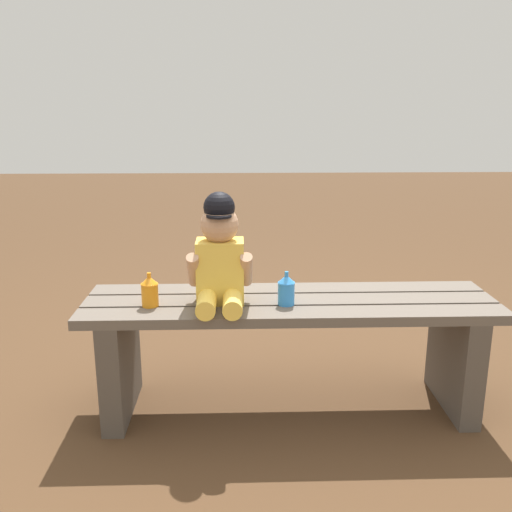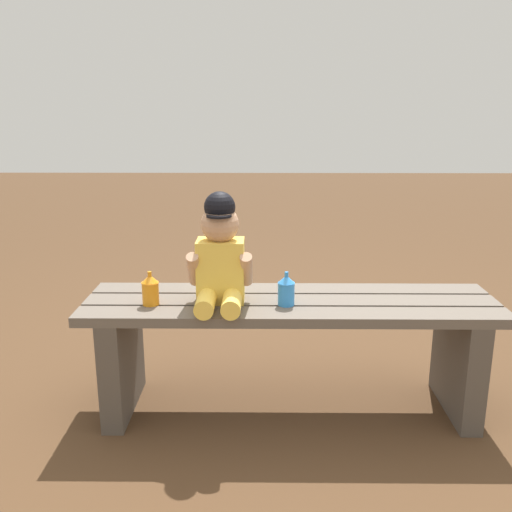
% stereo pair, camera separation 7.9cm
% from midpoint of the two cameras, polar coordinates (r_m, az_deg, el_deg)
% --- Properties ---
extents(ground_plane, '(16.00, 16.00, 0.00)m').
position_cam_midpoint_polar(ground_plane, '(2.27, 4.40, -15.19)').
color(ground_plane, '#4C331E').
extents(park_bench, '(1.52, 0.40, 0.45)m').
position_cam_midpoint_polar(park_bench, '(2.14, 4.57, -8.12)').
color(park_bench, '#60564C').
rests_on(park_bench, ground_plane).
extents(child_figure, '(0.23, 0.27, 0.40)m').
position_cam_midpoint_polar(child_figure, '(2.00, -2.56, 0.04)').
color(child_figure, '#F2C64C').
rests_on(child_figure, park_bench).
extents(sippy_cup_left, '(0.06, 0.06, 0.12)m').
position_cam_midpoint_polar(sippy_cup_left, '(2.03, -9.64, -3.36)').
color(sippy_cup_left, orange).
rests_on(sippy_cup_left, park_bench).
extents(sippy_cup_right, '(0.06, 0.06, 0.12)m').
position_cam_midpoint_polar(sippy_cup_right, '(2.01, 4.23, -3.44)').
color(sippy_cup_right, '#338CE5').
rests_on(sippy_cup_right, park_bench).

